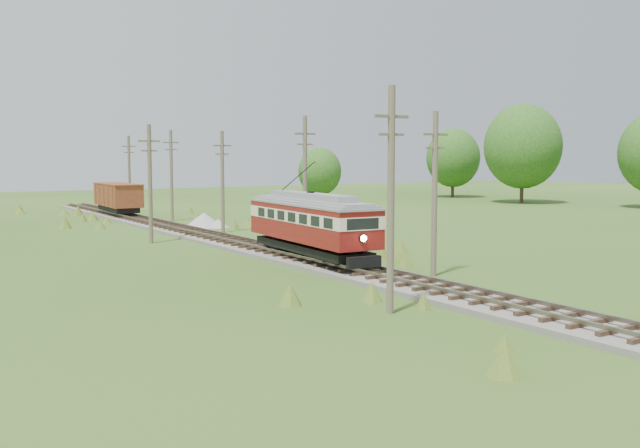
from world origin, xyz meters
TOP-DOWN VIEW (x-y plane):
  - railbed_main at (0.00, 34.00)m, footprint 3.60×96.00m
  - streetcar at (-0.00, 24.99)m, footprint 3.63×12.01m
  - gondola at (0.00, 63.67)m, footprint 3.17×9.09m
  - gravel_pile at (3.60, 48.98)m, footprint 3.66×3.88m
  - utility_pole_r_2 at (3.30, 18.00)m, footprint 1.60×0.30m
  - utility_pole_r_3 at (3.20, 31.00)m, footprint 1.60×0.30m
  - utility_pole_r_4 at (3.00, 44.00)m, footprint 1.60×0.30m
  - utility_pole_r_5 at (3.40, 57.00)m, footprint 1.60×0.30m
  - utility_pole_r_6 at (3.20, 70.00)m, footprint 1.60×0.30m
  - utility_pole_l_a at (-4.20, 12.00)m, footprint 1.60×0.30m
  - utility_pole_l_b at (-4.50, 40.00)m, footprint 1.60×0.30m
  - tree_right_4 at (54.00, 58.00)m, footprint 10.50×10.50m
  - tree_right_5 at (56.00, 74.00)m, footprint 8.40×8.40m
  - tree_mid_b at (30.00, 72.00)m, footprint 5.88×5.88m

SIDE VIEW (x-z plane):
  - railbed_main at x=0.00m, z-range -0.09..0.48m
  - gravel_pile at x=3.60m, z-range -0.04..1.29m
  - gondola at x=0.00m, z-range 0.68..3.68m
  - streetcar at x=0.00m, z-range -0.17..5.27m
  - utility_pole_r_4 at x=3.00m, z-range 0.12..8.52m
  - tree_mid_b at x=30.00m, z-range 0.54..8.12m
  - utility_pole_r_2 at x=3.30m, z-range 0.12..8.72m
  - utility_pole_l_b at x=-4.50m, z-range 0.12..8.72m
  - utility_pole_r_6 at x=3.20m, z-range 0.12..8.82m
  - utility_pole_r_5 at x=3.40m, z-range 0.13..9.03m
  - utility_pole_r_3 at x=3.20m, z-range 0.13..9.13m
  - utility_pole_l_a at x=-4.20m, z-range 0.13..9.13m
  - tree_right_5 at x=56.00m, z-range 0.78..11.60m
  - tree_right_4 at x=54.00m, z-range 0.98..14.51m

